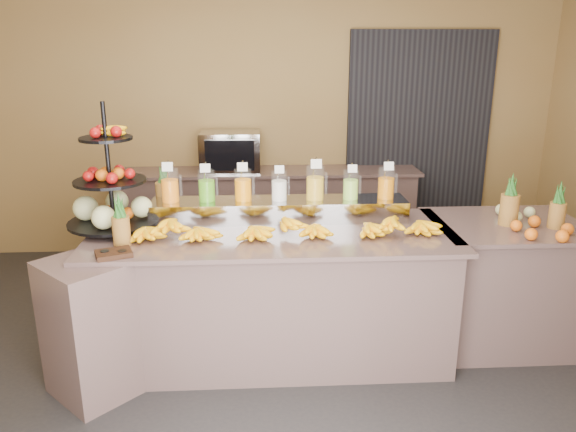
{
  "coord_description": "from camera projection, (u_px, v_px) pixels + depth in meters",
  "views": [
    {
      "loc": [
        -0.1,
        -3.34,
        2.17
      ],
      "look_at": [
        0.1,
        0.3,
        1.04
      ],
      "focal_mm": 35.0,
      "sensor_mm": 36.0,
      "label": 1
    }
  ],
  "objects": [
    {
      "name": "right_fruit_pile",
      "position": [
        536.0,
        221.0,
        3.86
      ],
      "size": [
        0.42,
        0.4,
        0.22
      ],
      "color": "brown",
      "rests_on": "right_counter"
    },
    {
      "name": "oven_warmer",
      "position": [
        230.0,
        151.0,
        5.63
      ],
      "size": [
        0.6,
        0.43,
        0.4
      ],
      "primitive_type": "cube",
      "rotation": [
        0.0,
        0.0,
        -0.02
      ],
      "color": "gray",
      "rests_on": "back_ledge"
    },
    {
      "name": "fruit_stand",
      "position": [
        118.0,
        197.0,
        3.86
      ],
      "size": [
        0.79,
        0.79,
        0.88
      ],
      "rotation": [
        0.0,
        0.0,
        -0.32
      ],
      "color": "black",
      "rests_on": "buffet_counter"
    },
    {
      "name": "ground",
      "position": [
        275.0,
        375.0,
        3.84
      ],
      "size": [
        6.0,
        6.0,
        0.0
      ],
      "primitive_type": "plane",
      "color": "black",
      "rests_on": "ground"
    },
    {
      "name": "juice_pitcher_orange_c",
      "position": [
        386.0,
        185.0,
        4.08
      ],
      "size": [
        0.12,
        0.13,
        0.29
      ],
      "color": "silver",
      "rests_on": "pitcher_tray"
    },
    {
      "name": "juice_pitcher_orange_a",
      "position": [
        170.0,
        187.0,
        4.0
      ],
      "size": [
        0.13,
        0.13,
        0.31
      ],
      "color": "silver",
      "rests_on": "pitcher_tray"
    },
    {
      "name": "juice_pitcher_lime",
      "position": [
        351.0,
        186.0,
        4.07
      ],
      "size": [
        0.11,
        0.12,
        0.27
      ],
      "color": "silver",
      "rests_on": "pitcher_tray"
    },
    {
      "name": "right_counter",
      "position": [
        501.0,
        282.0,
        4.17
      ],
      "size": [
        1.08,
        0.88,
        0.93
      ],
      "color": "#896663",
      "rests_on": "ground"
    },
    {
      "name": "pitcher_tray",
      "position": [
        279.0,
        210.0,
        4.09
      ],
      "size": [
        1.85,
        0.3,
        0.15
      ],
      "primitive_type": "cube",
      "color": "gray",
      "rests_on": "buffet_counter"
    },
    {
      "name": "pineapple_left_a",
      "position": [
        121.0,
        226.0,
        3.56
      ],
      "size": [
        0.11,
        0.11,
        0.35
      ],
      "rotation": [
        0.0,
        0.0,
        0.11
      ],
      "color": "brown",
      "rests_on": "buffet_counter"
    },
    {
      "name": "juice_pitcher_milk",
      "position": [
        279.0,
        187.0,
        4.04
      ],
      "size": [
        0.11,
        0.12,
        0.27
      ],
      "color": "silver",
      "rests_on": "pitcher_tray"
    },
    {
      "name": "buffet_counter",
      "position": [
        257.0,
        297.0,
        3.94
      ],
      "size": [
        2.75,
        1.25,
        0.93
      ],
      "color": "#896663",
      "rests_on": "ground"
    },
    {
      "name": "pineapple_left_b",
      "position": [
        165.0,
        195.0,
        4.2
      ],
      "size": [
        0.13,
        0.13,
        0.41
      ],
      "rotation": [
        0.0,
        0.0,
        0.3
      ],
      "color": "brown",
      "rests_on": "buffet_counter"
    },
    {
      "name": "condiment_caddy",
      "position": [
        114.0,
        254.0,
        3.41
      ],
      "size": [
        0.25,
        0.22,
        0.03
      ],
      "primitive_type": "cube",
      "rotation": [
        0.0,
        0.0,
        0.37
      ],
      "color": "black",
      "rests_on": "buffet_counter"
    },
    {
      "name": "back_ledge",
      "position": [
        267.0,
        214.0,
        5.84
      ],
      "size": [
        3.1,
        0.55,
        0.93
      ],
      "color": "#896663",
      "rests_on": "ground"
    },
    {
      "name": "banana_heap",
      "position": [
        285.0,
        226.0,
        3.75
      ],
      "size": [
        2.11,
        0.19,
        0.17
      ],
      "color": "#FFB70C",
      "rests_on": "buffet_counter"
    },
    {
      "name": "juice_pitcher_green",
      "position": [
        207.0,
        188.0,
        4.01
      ],
      "size": [
        0.12,
        0.13,
        0.29
      ],
      "color": "silver",
      "rests_on": "pitcher_tray"
    },
    {
      "name": "juice_pitcher_lemon",
      "position": [
        315.0,
        185.0,
        4.05
      ],
      "size": [
        0.13,
        0.14,
        0.32
      ],
      "color": "silver",
      "rests_on": "pitcher_tray"
    },
    {
      "name": "room_envelope",
      "position": [
        296.0,
        86.0,
        4.04
      ],
      "size": [
        6.04,
        5.02,
        2.82
      ],
      "color": "olive",
      "rests_on": "ground"
    },
    {
      "name": "juice_pitcher_orange_b",
      "position": [
        243.0,
        187.0,
        4.03
      ],
      "size": [
        0.12,
        0.13,
        0.3
      ],
      "color": "silver",
      "rests_on": "pitcher_tray"
    }
  ]
}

